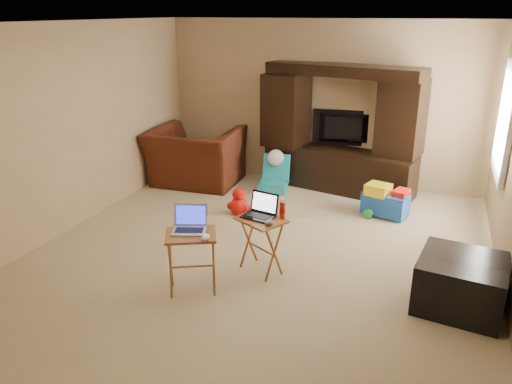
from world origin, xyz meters
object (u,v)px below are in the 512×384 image
at_px(water_bottle, 282,210).
at_px(laptop_left, 189,220).
at_px(plush_toy, 239,201).
at_px(tray_table_left, 192,263).
at_px(mouse_right, 269,223).
at_px(laptop_right, 258,207).
at_px(television, 343,129).
at_px(entertainment_center, 341,129).
at_px(ottoman, 461,283).
at_px(mouse_left, 205,237).
at_px(push_toy, 385,200).
at_px(recliner, 196,157).
at_px(tray_table_right, 261,245).
at_px(child_rocker, 273,174).

bearing_deg(water_bottle, laptop_left, -137.63).
xyz_separation_m(plush_toy, tray_table_left, (0.31, -1.98, 0.12)).
bearing_deg(mouse_right, tray_table_left, -141.85).
bearing_deg(laptop_right, television, 96.69).
xyz_separation_m(entertainment_center, plush_toy, (-1.04, -1.48, -0.75)).
distance_m(plush_toy, ottoman, 3.08).
bearing_deg(mouse_left, television, 81.81).
bearing_deg(push_toy, recliner, -169.66).
height_order(push_toy, tray_table_left, tray_table_left).
bearing_deg(tray_table_right, recliner, 158.31).
distance_m(plush_toy, laptop_right, 1.64).
xyz_separation_m(television, ottoman, (1.72, -3.06, -0.66)).
xyz_separation_m(television, tray_table_left, (-0.73, -3.67, -0.59)).
bearing_deg(tray_table_right, entertainment_center, 113.95).
relative_size(tray_table_right, water_bottle, 3.25).
xyz_separation_m(push_toy, mouse_right, (-0.92, -2.12, 0.40)).
xyz_separation_m(plush_toy, laptop_left, (0.28, -1.95, 0.55)).
xyz_separation_m(tray_table_right, water_bottle, (0.20, 0.08, 0.39)).
distance_m(push_toy, tray_table_right, 2.26).
xyz_separation_m(child_rocker, plush_toy, (-0.13, -1.06, -0.08)).
distance_m(ottoman, tray_table_left, 2.53).
bearing_deg(child_rocker, plush_toy, -105.25).
distance_m(child_rocker, mouse_left, 3.15).
xyz_separation_m(mouse_left, water_bottle, (0.50, 0.76, 0.05)).
relative_size(push_toy, tray_table_left, 0.97).
height_order(plush_toy, laptop_left, laptop_left).
relative_size(entertainment_center, child_rocker, 4.20).
xyz_separation_m(television, water_bottle, (-0.04, -2.98, -0.21)).
xyz_separation_m(tray_table_left, laptop_left, (-0.03, 0.03, 0.43)).
relative_size(push_toy, tray_table_right, 0.99).
distance_m(recliner, push_toy, 3.01).
bearing_deg(water_bottle, tray_table_right, -158.20).
distance_m(child_rocker, water_bottle, 2.54).
height_order(push_toy, laptop_left, laptop_left).
bearing_deg(entertainment_center, tray_table_right, -82.28).
xyz_separation_m(entertainment_center, tray_table_left, (-0.73, -3.46, -0.63)).
bearing_deg(mouse_left, entertainment_center, 81.33).
distance_m(entertainment_center, mouse_left, 3.58).
height_order(ottoman, laptop_right, laptop_right).
bearing_deg(plush_toy, tray_table_right, -59.53).
distance_m(push_toy, mouse_left, 3.03).
height_order(recliner, laptop_right, recliner).
height_order(child_rocker, ottoman, child_rocker).
height_order(television, plush_toy, television).
bearing_deg(ottoman, entertainment_center, 121.17).
bearing_deg(tray_table_left, mouse_left, -46.65).
xyz_separation_m(television, push_toy, (0.81, -1.06, -0.68)).
height_order(tray_table_left, mouse_left, mouse_left).
bearing_deg(child_rocker, laptop_left, -95.30).
xyz_separation_m(tray_table_left, mouse_right, (0.62, 0.49, 0.32)).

